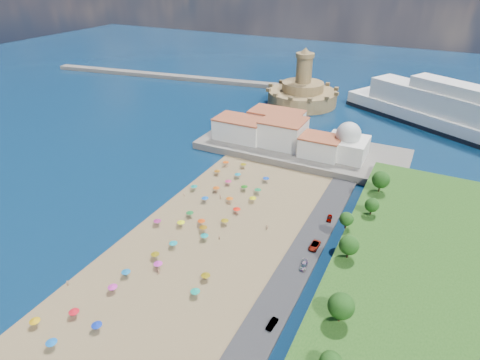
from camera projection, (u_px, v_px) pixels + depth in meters
The scene contains 12 objects.
ground at pixel (192, 234), 124.22m from camera, with size 700.00×700.00×0.00m, color #071938.
terrace at pixel (301, 149), 176.76m from camera, with size 90.00×36.00×3.00m, color #59544C.
jetty at pixel (283, 118), 212.99m from camera, with size 18.00×70.00×2.40m, color #59544C.
breakwater at pixel (178, 77), 286.77m from camera, with size 200.00×7.00×2.60m, color #59544C.
waterfront_buildings at pixel (275, 130), 179.33m from camera, with size 57.00×29.00×11.00m.
domed_building at pixel (347, 143), 163.73m from camera, with size 16.00×16.00×15.00m.
fortress at pixel (302, 93), 233.86m from camera, with size 40.00×40.00×32.40m.
cruise_ship at pixel (469, 119), 189.67m from camera, with size 125.93×80.89×28.97m.
beach_parasols at pixel (176, 240), 118.31m from camera, with size 31.44×116.15×2.20m.
beachgoers at pixel (197, 228), 125.16m from camera, with size 36.76×87.33×1.81m.
parked_cars at pixel (303, 267), 108.92m from camera, with size 2.67×65.72×1.45m.
hillside_trees at pixel (342, 278), 92.57m from camera, with size 13.65×108.29×7.49m.
Camera 1 is at (58.47, -83.43, 74.54)m, focal length 30.00 mm.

